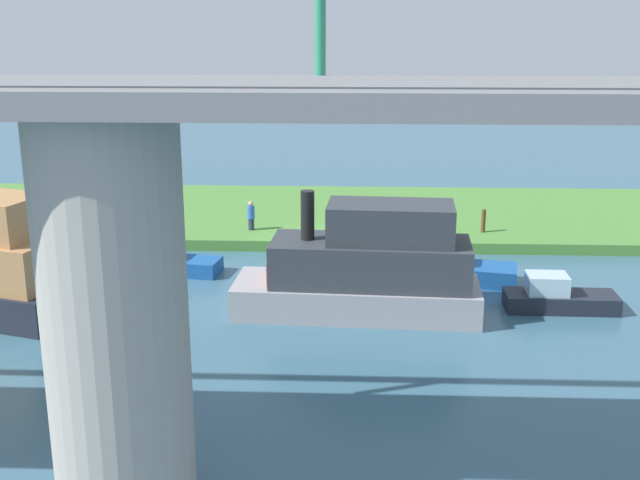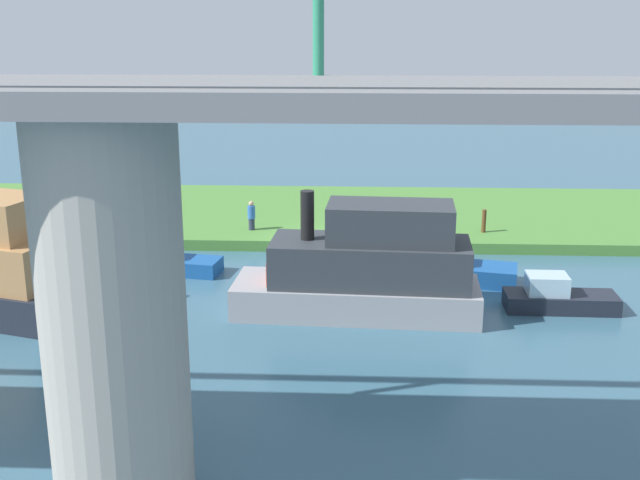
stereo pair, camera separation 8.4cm
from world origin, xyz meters
TOP-DOWN VIEW (x-y plane):
  - ground_plane at (0.00, 0.00)m, footprint 160.00×160.00m
  - grassy_bank at (0.00, -6.00)m, footprint 80.00×12.00m
  - bridge_pylon at (3.16, 19.12)m, footprint 2.99×2.99m
  - bridge_span at (3.16, 19.11)m, footprint 58.14×4.30m
  - person_on_bank at (3.10, -1.94)m, footprint 0.43×0.43m
  - mooring_post at (-7.79, -1.99)m, footprint 0.20×0.20m
  - skiff_small at (5.90, 3.09)m, footprint 4.19×2.03m
  - riverboat_paddlewheel at (-2.16, 7.50)m, footprint 8.83×3.39m
  - pontoon_yellow at (-9.12, 6.82)m, footprint 4.01×1.49m
  - motorboat_red at (-5.70, 3.74)m, footprint 4.97×2.60m

SIDE VIEW (x-z plane):
  - ground_plane at x=0.00m, z-range 0.00..0.00m
  - grassy_bank at x=0.00m, z-range 0.00..0.50m
  - pontoon_yellow at x=-9.12m, z-range -0.19..1.14m
  - skiff_small at x=5.90m, z-range -0.19..1.15m
  - motorboat_red at x=-5.70m, z-range -0.22..1.35m
  - mooring_post at x=-7.79m, z-range 0.50..1.58m
  - person_on_bank at x=3.10m, z-range 0.51..1.90m
  - riverboat_paddlewheel at x=-2.16m, z-range -0.57..3.86m
  - bridge_pylon at x=3.16m, z-range 0.00..8.57m
  - bridge_span at x=3.16m, z-range 7.44..10.69m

